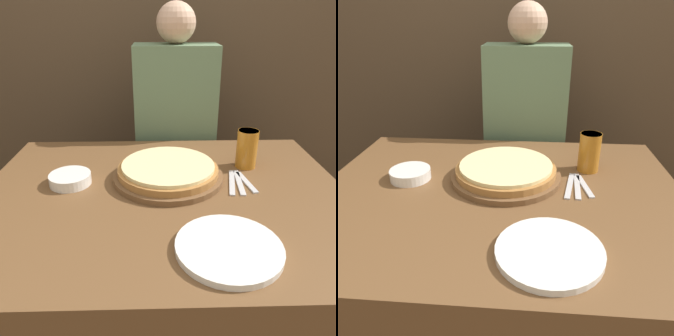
% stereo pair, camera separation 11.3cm
% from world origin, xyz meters
% --- Properties ---
extents(back_wall, '(6.00, 0.05, 2.60)m').
position_xyz_m(back_wall, '(0.00, 1.04, 1.30)').
color(back_wall, brown).
rests_on(back_wall, ground_plane).
extents(dining_table, '(1.20, 0.93, 0.76)m').
position_xyz_m(dining_table, '(0.00, 0.00, 0.38)').
color(dining_table, brown).
rests_on(dining_table, ground_plane).
extents(pizza_on_board, '(0.38, 0.38, 0.06)m').
position_xyz_m(pizza_on_board, '(0.02, 0.09, 0.78)').
color(pizza_on_board, brown).
rests_on(pizza_on_board, dining_table).
extents(beer_glass, '(0.08, 0.08, 0.14)m').
position_xyz_m(beer_glass, '(0.31, 0.19, 0.83)').
color(beer_glass, '#B7701E').
rests_on(beer_glass, dining_table).
extents(dinner_plate, '(0.26, 0.26, 0.02)m').
position_xyz_m(dinner_plate, '(0.15, -0.30, 0.77)').
color(dinner_plate, white).
rests_on(dinner_plate, dining_table).
extents(side_bowl, '(0.14, 0.14, 0.04)m').
position_xyz_m(side_bowl, '(-0.32, 0.06, 0.77)').
color(side_bowl, white).
rests_on(side_bowl, dining_table).
extents(fork, '(0.05, 0.18, 0.00)m').
position_xyz_m(fork, '(0.23, 0.05, 0.76)').
color(fork, silver).
rests_on(fork, dining_table).
extents(dinner_knife, '(0.03, 0.18, 0.00)m').
position_xyz_m(dinner_knife, '(0.26, 0.05, 0.76)').
color(dinner_knife, silver).
rests_on(dinner_knife, dining_table).
extents(spoon, '(0.04, 0.15, 0.00)m').
position_xyz_m(spoon, '(0.28, 0.05, 0.76)').
color(spoon, silver).
rests_on(spoon, dining_table).
extents(diner_person, '(0.38, 0.20, 1.33)m').
position_xyz_m(diner_person, '(0.07, 0.61, 0.65)').
color(diner_person, '#33333D').
rests_on(diner_person, ground_plane).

